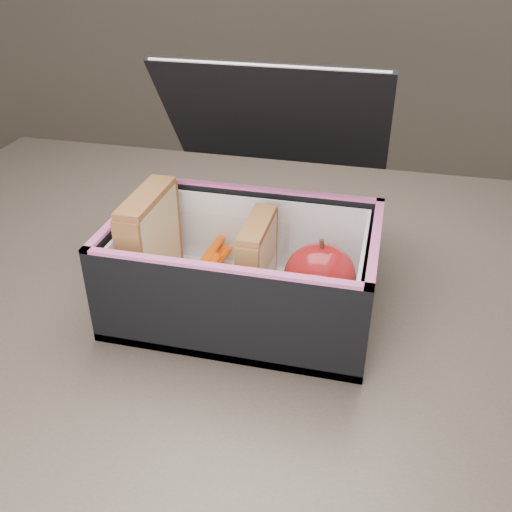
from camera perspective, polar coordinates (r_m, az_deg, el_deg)
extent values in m
cube|color=brown|center=(0.70, 1.51, -3.81)|extent=(1.20, 0.80, 0.03)
cube|color=#382D26|center=(1.37, -18.52, -5.25)|extent=(0.05, 0.05, 0.72)
cube|color=black|center=(0.70, 1.87, 13.75)|extent=(0.27, 0.11, 0.15)
cube|color=beige|center=(0.65, -11.18, 1.32)|extent=(0.01, 0.10, 0.11)
cube|color=#BB5C60|center=(0.65, -10.43, 0.90)|extent=(0.01, 0.10, 0.10)
cube|color=beige|center=(0.64, -9.75, 1.15)|extent=(0.01, 0.10, 0.11)
cube|color=brown|center=(0.62, -10.96, 5.80)|extent=(0.03, 0.10, 0.01)
cube|color=beige|center=(0.62, -0.53, -0.71)|extent=(0.01, 0.09, 0.09)
cube|color=#BB5C60|center=(0.62, 0.13, -1.08)|extent=(0.01, 0.08, 0.08)
cube|color=beige|center=(0.61, 0.80, -0.88)|extent=(0.01, 0.09, 0.09)
cube|color=brown|center=(0.59, 0.14, 3.16)|extent=(0.02, 0.09, 0.01)
cylinder|color=#FA3D00|center=(0.63, -5.87, -4.60)|extent=(0.03, 0.08, 0.01)
cylinder|color=#FA3D00|center=(0.67, -4.95, -0.64)|extent=(0.01, 0.08, 0.01)
cylinder|color=#FA3D00|center=(0.64, -5.41, -1.44)|extent=(0.01, 0.08, 0.01)
cylinder|color=#FA3D00|center=(0.64, -5.57, -3.59)|extent=(0.01, 0.08, 0.01)
cylinder|color=#FA3D00|center=(0.67, -4.81, -0.91)|extent=(0.03, 0.08, 0.01)
cylinder|color=#FA3D00|center=(0.63, -5.07, -1.98)|extent=(0.01, 0.08, 0.01)
cylinder|color=#FA3D00|center=(0.65, -3.66, -2.96)|extent=(0.01, 0.08, 0.01)
cylinder|color=#FA3D00|center=(0.67, -4.15, -0.97)|extent=(0.02, 0.08, 0.01)
cylinder|color=#FA3D00|center=(0.67, -4.70, 0.12)|extent=(0.02, 0.08, 0.01)
cylinder|color=#FA3D00|center=(0.67, -5.84, -1.69)|extent=(0.01, 0.08, 0.01)
cube|color=white|center=(0.63, 6.47, -4.72)|extent=(0.09, 0.09, 0.01)
ellipsoid|color=maroon|center=(0.61, 6.39, -2.05)|extent=(0.10, 0.10, 0.07)
cylinder|color=#492A1A|center=(0.59, 6.61, 1.17)|extent=(0.01, 0.01, 0.01)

